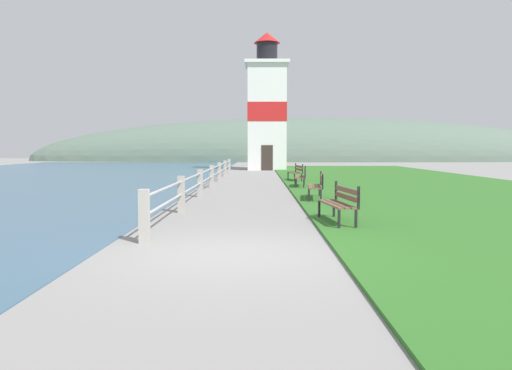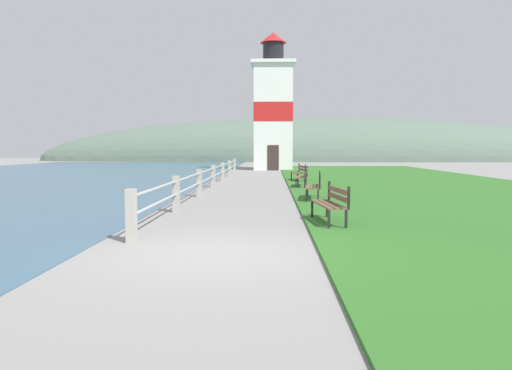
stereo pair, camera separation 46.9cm
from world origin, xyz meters
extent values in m
plane|color=gray|center=(0.00, 0.00, 0.00)|extent=(160.00, 160.00, 0.00)
cube|color=#2D6623|center=(7.74, 16.04, 0.03)|extent=(12.00, 48.11, 0.06)
cube|color=#A8A399|center=(-1.64, 1.00, 0.50)|extent=(0.18, 0.18, 1.00)
cube|color=#A8A399|center=(-1.64, 5.38, 0.50)|extent=(0.18, 0.18, 1.00)
cube|color=#A8A399|center=(-1.64, 9.75, 0.50)|extent=(0.18, 0.18, 1.00)
cube|color=#A8A399|center=(-1.64, 14.13, 0.50)|extent=(0.18, 0.18, 1.00)
cube|color=#A8A399|center=(-1.64, 18.51, 0.50)|extent=(0.18, 0.18, 1.00)
cube|color=#A8A399|center=(-1.64, 22.89, 0.50)|extent=(0.18, 0.18, 1.00)
cube|color=#A8A399|center=(-1.64, 27.26, 0.50)|extent=(0.18, 0.18, 1.00)
cylinder|color=#B2B2B7|center=(-1.64, 14.13, 0.85)|extent=(0.06, 26.26, 0.06)
cylinder|color=#B2B2B7|center=(-1.64, 14.13, 0.50)|extent=(0.06, 26.26, 0.06)
cube|color=brown|center=(2.10, 3.25, 0.47)|extent=(0.33, 1.79, 0.04)
cube|color=brown|center=(2.24, 3.26, 0.47)|extent=(0.33, 1.79, 0.04)
cube|color=brown|center=(2.39, 3.28, 0.47)|extent=(0.33, 1.79, 0.04)
cube|color=brown|center=(2.48, 3.29, 0.79)|extent=(0.27, 1.78, 0.11)
cube|color=brown|center=(2.48, 3.29, 0.63)|extent=(0.27, 1.78, 0.11)
cube|color=black|center=(2.16, 2.38, 0.23)|extent=(0.06, 0.06, 0.45)
cube|color=black|center=(1.95, 4.10, 0.23)|extent=(0.06, 0.06, 0.45)
cube|color=black|center=(2.53, 2.42, 0.23)|extent=(0.06, 0.06, 0.45)
cube|color=black|center=(2.32, 4.15, 0.23)|extent=(0.06, 0.06, 0.45)
cube|color=black|center=(2.58, 2.43, 0.70)|extent=(0.06, 0.06, 0.49)
cube|color=black|center=(2.37, 4.15, 0.70)|extent=(0.06, 0.06, 0.49)
cube|color=brown|center=(2.19, 8.56, 0.47)|extent=(0.30, 1.96, 0.04)
cube|color=brown|center=(2.33, 8.55, 0.47)|extent=(0.30, 1.96, 0.04)
cube|color=brown|center=(2.48, 8.54, 0.47)|extent=(0.30, 1.96, 0.04)
cube|color=brown|center=(2.57, 8.53, 0.79)|extent=(0.24, 1.95, 0.11)
cube|color=brown|center=(2.57, 8.53, 0.63)|extent=(0.24, 1.95, 0.11)
cube|color=black|center=(2.06, 7.62, 0.23)|extent=(0.05, 0.05, 0.45)
cube|color=black|center=(2.24, 9.52, 0.23)|extent=(0.05, 0.05, 0.45)
cube|color=black|center=(2.43, 7.58, 0.23)|extent=(0.05, 0.05, 0.45)
cube|color=black|center=(2.61, 9.48, 0.23)|extent=(0.05, 0.05, 0.45)
cube|color=black|center=(2.48, 7.58, 0.70)|extent=(0.05, 0.05, 0.49)
cube|color=black|center=(2.65, 9.48, 0.70)|extent=(0.05, 0.05, 0.49)
cube|color=brown|center=(2.14, 14.05, 0.47)|extent=(0.30, 1.85, 0.04)
cube|color=brown|center=(2.29, 14.03, 0.47)|extent=(0.30, 1.85, 0.04)
cube|color=brown|center=(2.44, 14.02, 0.47)|extent=(0.30, 1.85, 0.04)
cube|color=brown|center=(2.52, 14.01, 0.79)|extent=(0.24, 1.84, 0.11)
cube|color=brown|center=(2.52, 14.01, 0.63)|extent=(0.24, 1.84, 0.11)
cube|color=black|center=(2.02, 13.16, 0.23)|extent=(0.05, 0.05, 0.45)
cube|color=black|center=(2.20, 14.95, 0.23)|extent=(0.05, 0.05, 0.45)
cube|color=black|center=(2.38, 13.12, 0.23)|extent=(0.05, 0.05, 0.45)
cube|color=black|center=(2.56, 14.91, 0.23)|extent=(0.05, 0.05, 0.45)
cube|color=black|center=(2.43, 13.12, 0.70)|extent=(0.05, 0.05, 0.49)
cube|color=black|center=(2.61, 14.90, 0.70)|extent=(0.05, 0.05, 0.49)
cube|color=brown|center=(2.21, 18.12, 0.47)|extent=(0.34, 1.88, 0.04)
cube|color=brown|center=(2.35, 18.14, 0.47)|extent=(0.34, 1.88, 0.04)
cube|color=brown|center=(2.50, 18.16, 0.47)|extent=(0.34, 1.88, 0.04)
cube|color=brown|center=(2.58, 18.17, 0.79)|extent=(0.28, 1.87, 0.11)
cube|color=brown|center=(2.58, 18.17, 0.63)|extent=(0.28, 1.87, 0.11)
cube|color=black|center=(2.28, 17.21, 0.23)|extent=(0.06, 0.06, 0.45)
cube|color=black|center=(2.06, 19.02, 0.23)|extent=(0.06, 0.06, 0.45)
cube|color=black|center=(2.65, 17.26, 0.23)|extent=(0.06, 0.06, 0.45)
cube|color=black|center=(2.42, 19.07, 0.23)|extent=(0.06, 0.06, 0.45)
cube|color=black|center=(2.69, 17.26, 0.70)|extent=(0.06, 0.06, 0.49)
cube|color=black|center=(2.47, 19.08, 0.70)|extent=(0.06, 0.06, 0.49)
cube|color=white|center=(1.12, 32.82, 4.21)|extent=(3.07, 3.07, 8.42)
cube|color=red|center=(1.12, 32.82, 4.63)|extent=(3.11, 3.11, 1.52)
cube|color=white|center=(1.12, 32.82, 8.55)|extent=(3.54, 3.54, 0.25)
cylinder|color=black|center=(1.12, 32.82, 9.44)|extent=(1.69, 1.69, 1.54)
cone|color=red|center=(1.12, 32.82, 10.63)|extent=(2.11, 2.11, 0.85)
cube|color=#332823|center=(1.12, 31.26, 1.00)|extent=(0.90, 0.06, 2.00)
ellipsoid|color=#566B5B|center=(8.00, 62.08, 0.00)|extent=(80.00, 16.00, 12.00)
camera|label=1|loc=(0.47, -8.08, 1.74)|focal=35.00mm
camera|label=2|loc=(0.94, -8.07, 1.74)|focal=35.00mm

